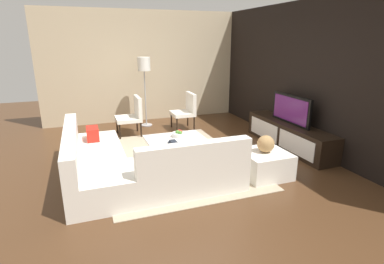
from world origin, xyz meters
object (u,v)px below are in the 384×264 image
(floor_lamp, at_px, (144,69))
(sectional_couch, at_px, (130,166))
(ottoman, at_px, (264,164))
(decorative_ball, at_px, (266,144))
(accent_chair_far, at_px, (186,109))
(book_stack, at_px, (174,143))
(coffee_table, at_px, (177,149))
(accent_chair_near, at_px, (133,114))
(television, at_px, (291,109))
(media_console, at_px, (288,135))
(fruit_bowl, at_px, (179,134))

(floor_lamp, bearing_deg, sectional_couch, -16.09)
(ottoman, height_order, decorative_ball, decorative_ball)
(accent_chair_far, distance_m, book_stack, 2.28)
(floor_lamp, xyz_separation_m, decorative_ball, (3.56, 1.15, -0.87))
(floor_lamp, bearing_deg, coffee_table, 1.19)
(accent_chair_near, bearing_deg, television, 59.29)
(floor_lamp, height_order, accent_chair_far, floor_lamp)
(media_console, xyz_separation_m, accent_chair_far, (-1.96, -1.49, 0.24))
(fruit_bowl, distance_m, accent_chair_far, 1.83)
(coffee_table, xyz_separation_m, floor_lamp, (-2.46, -0.05, 1.21))
(television, distance_m, accent_chair_near, 3.38)
(television, xyz_separation_m, sectional_couch, (0.52, -3.24, -0.50))
(accent_chair_far, xyz_separation_m, book_stack, (2.07, -0.94, -0.08))
(accent_chair_far, bearing_deg, book_stack, -25.53)
(television, xyz_separation_m, accent_chair_far, (-1.96, -1.49, -0.29))
(media_console, distance_m, accent_chair_far, 2.47)
(floor_lamp, distance_m, accent_chair_far, 1.39)
(decorative_ball, bearing_deg, book_stack, -125.77)
(floor_lamp, distance_m, ottoman, 3.93)
(media_console, height_order, television, television)
(ottoman, distance_m, decorative_ball, 0.33)
(sectional_couch, relative_size, ottoman, 3.48)
(coffee_table, relative_size, accent_chair_far, 1.20)
(media_console, distance_m, decorative_ball, 1.58)
(coffee_table, distance_m, fruit_bowl, 0.30)
(decorative_ball, bearing_deg, media_console, 129.83)
(media_console, relative_size, coffee_table, 2.20)
(floor_lamp, bearing_deg, fruit_bowl, 3.77)
(television, distance_m, book_stack, 2.46)
(ottoman, bearing_deg, accent_chair_near, -151.25)
(television, bearing_deg, coffee_table, -92.49)
(sectional_couch, xyz_separation_m, ottoman, (0.48, 2.04, -0.08))
(book_stack, bearing_deg, television, 92.67)
(coffee_table, height_order, decorative_ball, decorative_ball)
(media_console, bearing_deg, book_stack, -87.33)
(book_stack, bearing_deg, accent_chair_far, 155.69)
(sectional_couch, xyz_separation_m, floor_lamp, (-3.08, 0.89, 1.13))
(ottoman, relative_size, book_stack, 3.29)
(accent_chair_near, bearing_deg, fruit_bowl, 23.50)
(television, relative_size, book_stack, 5.22)
(media_console, bearing_deg, television, 90.00)
(ottoman, bearing_deg, coffee_table, -134.97)
(sectional_couch, distance_m, floor_lamp, 3.40)
(coffee_table, bearing_deg, accent_chair_near, -164.80)
(coffee_table, bearing_deg, floor_lamp, -178.81)
(coffee_table, xyz_separation_m, accent_chair_far, (-1.86, 0.81, 0.29))
(sectional_couch, bearing_deg, accent_chair_near, 169.43)
(coffee_table, bearing_deg, television, 87.51)
(media_console, xyz_separation_m, coffee_table, (-0.10, -2.30, -0.05))
(media_console, distance_m, ottoman, 1.56)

